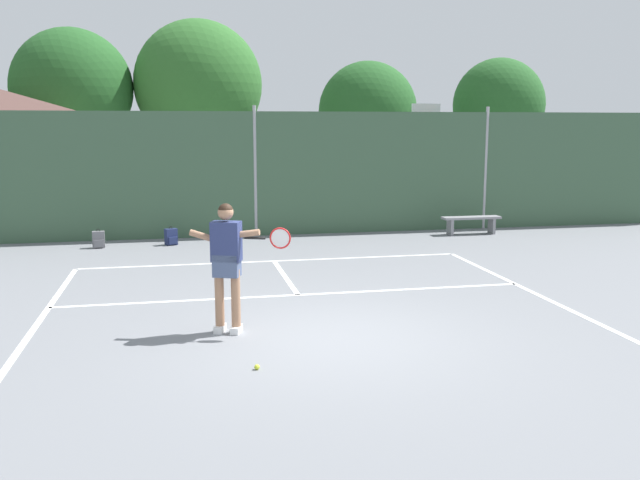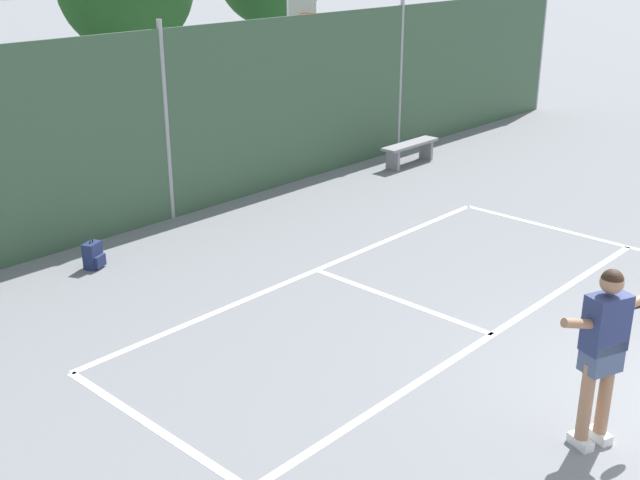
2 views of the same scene
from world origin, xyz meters
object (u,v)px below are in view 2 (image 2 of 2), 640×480
at_px(backpack_navy, 94,256).
at_px(courtside_bench, 410,148).
at_px(basketball_hoop, 301,46).
at_px(tennis_player, 604,342).

xyz_separation_m(backpack_navy, courtside_bench, (7.91, 0.04, 0.17)).
relative_size(basketball_hoop, tennis_player, 1.91).
relative_size(basketball_hoop, courtside_bench, 2.22).
height_order(basketball_hoop, backpack_navy, basketball_hoop).
bearing_deg(courtside_bench, backpack_navy, -179.70).
relative_size(tennis_player, courtside_bench, 1.16).
bearing_deg(tennis_player, backpack_navy, 96.70).
distance_m(basketball_hoop, courtside_bench, 3.63).
height_order(tennis_player, backpack_navy, tennis_player).
bearing_deg(backpack_navy, tennis_player, -83.30).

